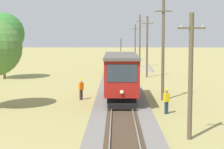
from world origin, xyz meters
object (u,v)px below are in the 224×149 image
red_tram (121,75)px  utility_pole_horizon (135,42)px  second_worker (81,88)px  gravel_pile (147,67)px  track_worker (167,100)px  freight_car (119,62)px  tree_right_near (3,34)px  utility_pole_distant (140,40)px  utility_pole_near_tram (191,75)px  utility_pole_far (147,46)px  utility_pole_mid (163,49)px

red_tram → utility_pole_horizon: size_ratio=1.19×
utility_pole_horizon → second_worker: 44.18m
gravel_pile → track_worker: size_ratio=1.21×
second_worker → track_worker: bearing=7.8°
freight_car → tree_right_near: size_ratio=0.66×
utility_pole_distant → tree_right_near: utility_pole_distant is taller
gravel_pile → utility_pole_near_tram: bearing=-91.0°
utility_pole_distant → utility_pole_far: bearing=-90.0°
utility_pole_distant → utility_pole_horizon: 14.23m
utility_pole_distant → utility_pole_horizon: (0.00, 14.22, -0.62)m
second_worker → utility_pole_near_tram: bearing=-11.6°
red_tram → utility_pole_near_tram: utility_pole_near_tram is taller
tree_right_near → utility_pole_distant: bearing=42.5°
utility_pole_horizon → second_worker: (-6.74, -43.58, -2.70)m
freight_car → gravel_pile: freight_car is taller
utility_pole_mid → gravel_pile: bearing=88.4°
utility_pole_near_tram → gravel_pile: (0.60, 33.00, -2.70)m
utility_pole_distant → utility_pole_mid: bearing=-90.0°
red_tram → freight_car: red_tram is taller
freight_car → utility_pole_far: (3.44, -4.48, 2.33)m
utility_pole_mid → tree_right_near: size_ratio=1.04×
utility_pole_far → tree_right_near: size_ratio=0.96×
utility_pole_far → track_worker: bearing=-91.1°
track_worker → tree_right_near: 25.60m
utility_pole_mid → track_worker: utility_pole_mid is taller
gravel_pile → tree_right_near: tree_right_near is taller
utility_pole_mid → utility_pole_far: utility_pole_mid is taller
second_worker → gravel_pile: bearing=118.6°
utility_pole_near_tram → utility_pole_mid: size_ratio=0.79×
utility_pole_far → utility_pole_horizon: (0.00, 28.13, -0.21)m
tree_right_near → utility_pole_mid: bearing=-38.0°
red_tram → tree_right_near: size_ratio=1.08×
red_tram → second_worker: red_tram is taller
second_worker → tree_right_near: size_ratio=0.23×
utility_pole_horizon → utility_pole_far: bearing=-90.0°
red_tram → track_worker: red_tram is taller
freight_car → utility_pole_near_tram: (3.44, -31.06, 1.82)m
freight_car → second_worker: freight_car is taller
utility_pole_mid → utility_pole_horizon: utility_pole_mid is taller
freight_car → gravel_pile: size_ratio=2.40×
gravel_pile → tree_right_near: 20.26m
utility_pole_far → utility_pole_distant: (-0.00, 13.91, 0.41)m
freight_car → tree_right_near: 15.70m
freight_car → track_worker: size_ratio=2.91×
utility_pole_mid → utility_pole_far: (0.00, 15.39, -0.34)m
red_tram → utility_pole_horizon: utility_pole_horizon is taller
utility_pole_mid → gravel_pile: utility_pole_mid is taller
utility_pole_mid → utility_pole_distant: (-0.00, 29.31, 0.07)m
utility_pole_horizon → freight_car: bearing=-98.3°
utility_pole_near_tram → utility_pole_distant: bearing=90.0°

